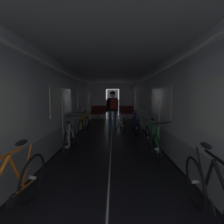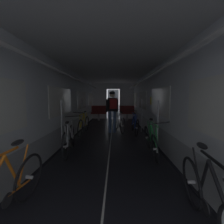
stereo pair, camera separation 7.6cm
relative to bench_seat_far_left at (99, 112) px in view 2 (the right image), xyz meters
The scene contains 12 objects.
ground_plane 8.14m from the bench_seat_far_left, 83.62° to the right, with size 60.00×60.00×0.00m, color black.
train_car_shell 4.70m from the bench_seat_far_left, 78.60° to the right, with size 3.14×12.34×2.57m.
bench_seat_far_left is the anchor object (origin of this frame).
bench_seat_far_right 1.80m from the bench_seat_far_left, ahead, with size 0.98×0.51×0.95m.
bicycle_green 6.47m from the bench_seat_far_left, 72.31° to the right, with size 0.44×1.69×0.96m.
bicycle_yellow 3.87m from the bench_seat_far_left, 93.05° to the right, with size 0.44×1.69×0.95m.
bicycle_orange 8.48m from the bench_seat_far_left, 91.34° to the right, with size 0.44×1.69×0.95m.
bicycle_black 8.80m from the bench_seat_far_left, 76.62° to the right, with size 0.44×1.69×0.95m.
bicycle_blue 4.17m from the bench_seat_far_left, 63.55° to the right, with size 0.44×1.69×0.95m.
bicycle_silver 6.05m from the bench_seat_far_left, 91.48° to the right, with size 0.44×1.69×0.94m.
person_cyclist_aisle 3.73m from the bench_seat_far_left, 75.32° to the right, with size 0.56×0.45×1.73m.
bicycle_white_in_aisle 3.54m from the bench_seat_far_left, 69.54° to the right, with size 0.60×1.66×0.94m.
Camera 2 is at (0.16, -2.06, 1.47)m, focal length 25.58 mm.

